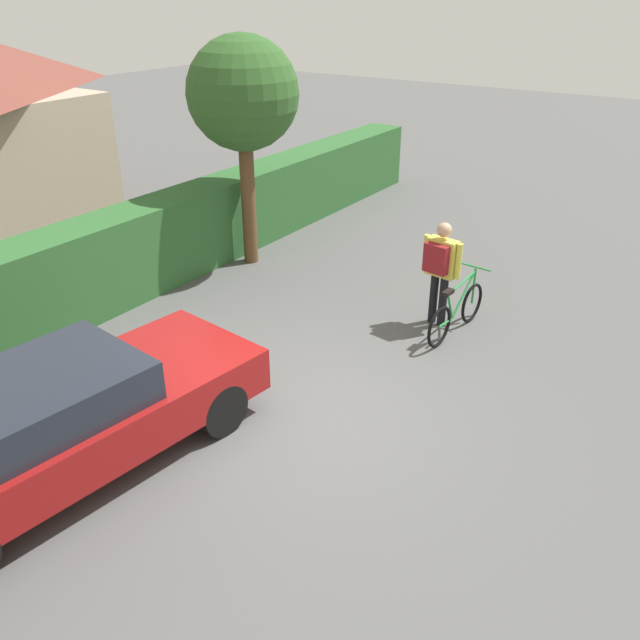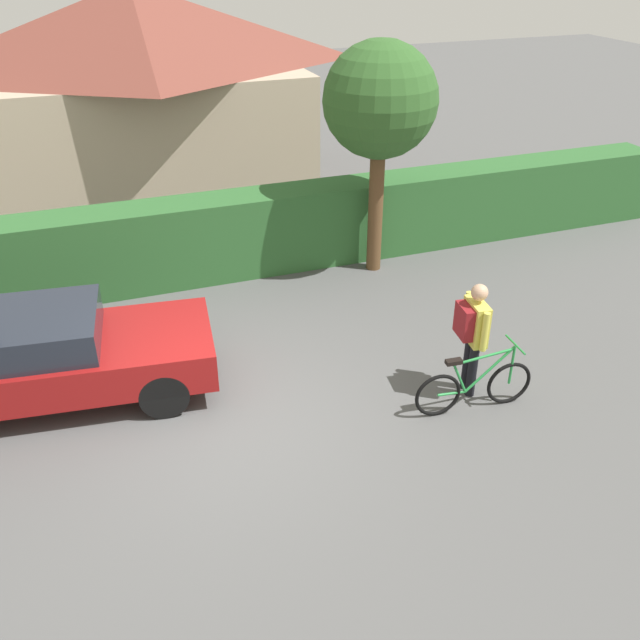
% 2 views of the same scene
% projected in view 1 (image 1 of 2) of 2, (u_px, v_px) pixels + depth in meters
% --- Properties ---
extents(ground_plane, '(60.00, 60.00, 0.00)m').
position_uv_depth(ground_plane, '(297.00, 417.00, 8.31)').
color(ground_plane, '#515151').
extents(hedge_row, '(21.12, 0.90, 1.52)m').
position_uv_depth(hedge_row, '(60.00, 281.00, 10.24)').
color(hedge_row, '#2C5E2C').
rests_on(hedge_row, ground).
extents(parked_car_near, '(4.74, 2.24, 1.34)m').
position_uv_depth(parked_car_near, '(57.00, 420.00, 7.03)').
color(parked_car_near, maroon).
rests_on(parked_car_near, ground).
extents(bicycle, '(1.71, 0.50, 0.97)m').
position_uv_depth(bicycle, '(456.00, 312.00, 10.14)').
color(bicycle, black).
rests_on(bicycle, ground).
extents(person_rider, '(0.40, 0.68, 1.70)m').
position_uv_depth(person_rider, '(440.00, 264.00, 10.12)').
color(person_rider, black).
rests_on(person_rider, ground).
extents(tree_kerbside, '(2.01, 2.01, 4.20)m').
position_uv_depth(tree_kerbside, '(243.00, 96.00, 11.56)').
color(tree_kerbside, brown).
rests_on(tree_kerbside, ground).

